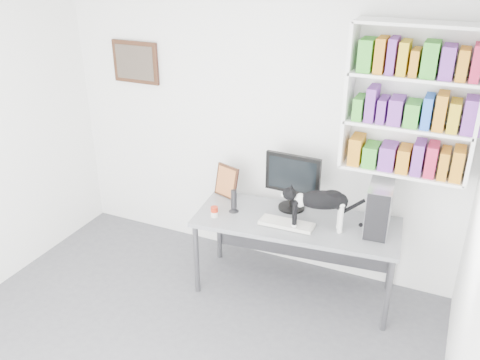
{
  "coord_description": "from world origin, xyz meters",
  "views": [
    {
      "loc": [
        1.77,
        -2.26,
        3.0
      ],
      "look_at": [
        0.05,
        1.53,
        1.04
      ],
      "focal_mm": 38.0,
      "sensor_mm": 36.0,
      "label": 1
    }
  ],
  "objects_px": {
    "keyboard": "(287,224)",
    "leaning_print": "(227,181)",
    "speaker": "(234,201)",
    "soup_can": "(214,212)",
    "bookshelf": "(411,102)",
    "cat": "(320,210)",
    "pc_tower": "(379,207)",
    "monitor": "(293,182)",
    "desk": "(295,256)"
  },
  "relations": [
    {
      "from": "desk",
      "to": "monitor",
      "type": "xyz_separation_m",
      "value": [
        -0.12,
        0.2,
        0.65
      ]
    },
    {
      "from": "speaker",
      "to": "soup_can",
      "type": "xyz_separation_m",
      "value": [
        -0.12,
        -0.16,
        -0.06
      ]
    },
    {
      "from": "leaning_print",
      "to": "cat",
      "type": "distance_m",
      "value": 1.03
    },
    {
      "from": "monitor",
      "to": "speaker",
      "type": "height_order",
      "value": "monitor"
    },
    {
      "from": "speaker",
      "to": "cat",
      "type": "relative_size",
      "value": 0.35
    },
    {
      "from": "bookshelf",
      "to": "desk",
      "type": "bearing_deg",
      "value": -157.69
    },
    {
      "from": "bookshelf",
      "to": "soup_can",
      "type": "height_order",
      "value": "bookshelf"
    },
    {
      "from": "monitor",
      "to": "keyboard",
      "type": "distance_m",
      "value": 0.41
    },
    {
      "from": "leaning_print",
      "to": "soup_can",
      "type": "xyz_separation_m",
      "value": [
        0.08,
        -0.42,
        -0.11
      ]
    },
    {
      "from": "keyboard",
      "to": "pc_tower",
      "type": "height_order",
      "value": "pc_tower"
    },
    {
      "from": "monitor",
      "to": "keyboard",
      "type": "xyz_separation_m",
      "value": [
        0.07,
        -0.31,
        -0.26
      ]
    },
    {
      "from": "bookshelf",
      "to": "leaning_print",
      "type": "bearing_deg",
      "value": -174.86
    },
    {
      "from": "keyboard",
      "to": "cat",
      "type": "height_order",
      "value": "cat"
    },
    {
      "from": "keyboard",
      "to": "leaning_print",
      "type": "relative_size",
      "value": 1.47
    },
    {
      "from": "keyboard",
      "to": "pc_tower",
      "type": "xyz_separation_m",
      "value": [
        0.73,
        0.26,
        0.2
      ]
    },
    {
      "from": "desk",
      "to": "soup_can",
      "type": "xyz_separation_m",
      "value": [
        -0.7,
        -0.24,
        0.43
      ]
    },
    {
      "from": "keyboard",
      "to": "desk",
      "type": "bearing_deg",
      "value": 64.5
    },
    {
      "from": "speaker",
      "to": "leaning_print",
      "type": "relative_size",
      "value": 0.69
    },
    {
      "from": "leaning_print",
      "to": "soup_can",
      "type": "height_order",
      "value": "leaning_print"
    },
    {
      "from": "pc_tower",
      "to": "soup_can",
      "type": "bearing_deg",
      "value": -168.89
    },
    {
      "from": "desk",
      "to": "speaker",
      "type": "xyz_separation_m",
      "value": [
        -0.58,
        -0.08,
        0.49
      ]
    },
    {
      "from": "keyboard",
      "to": "monitor",
      "type": "bearing_deg",
      "value": 99.76
    },
    {
      "from": "leaning_print",
      "to": "cat",
      "type": "height_order",
      "value": "cat"
    },
    {
      "from": "pc_tower",
      "to": "keyboard",
      "type": "bearing_deg",
      "value": -164.63
    },
    {
      "from": "speaker",
      "to": "pc_tower",
      "type": "bearing_deg",
      "value": -13.69
    },
    {
      "from": "bookshelf",
      "to": "speaker",
      "type": "bearing_deg",
      "value": -163.72
    },
    {
      "from": "pc_tower",
      "to": "soup_can",
      "type": "distance_m",
      "value": 1.44
    },
    {
      "from": "leaning_print",
      "to": "keyboard",
      "type": "bearing_deg",
      "value": -4.24
    },
    {
      "from": "monitor",
      "to": "leaning_print",
      "type": "relative_size",
      "value": 1.7
    },
    {
      "from": "speaker",
      "to": "monitor",
      "type": "bearing_deg",
      "value": 6.89
    },
    {
      "from": "keyboard",
      "to": "cat",
      "type": "relative_size",
      "value": 0.76
    },
    {
      "from": "monitor",
      "to": "leaning_print",
      "type": "xyz_separation_m",
      "value": [
        -0.66,
        -0.01,
        -0.11
      ]
    },
    {
      "from": "keyboard",
      "to": "leaning_print",
      "type": "height_order",
      "value": "leaning_print"
    },
    {
      "from": "bookshelf",
      "to": "soup_can",
      "type": "distance_m",
      "value": 1.91
    },
    {
      "from": "monitor",
      "to": "leaning_print",
      "type": "height_order",
      "value": "monitor"
    },
    {
      "from": "speaker",
      "to": "leaning_print",
      "type": "bearing_deg",
      "value": 103.6
    },
    {
      "from": "monitor",
      "to": "soup_can",
      "type": "height_order",
      "value": "monitor"
    },
    {
      "from": "desk",
      "to": "keyboard",
      "type": "xyz_separation_m",
      "value": [
        -0.05,
        -0.12,
        0.39
      ]
    },
    {
      "from": "monitor",
      "to": "cat",
      "type": "distance_m",
      "value": 0.44
    },
    {
      "from": "monitor",
      "to": "pc_tower",
      "type": "distance_m",
      "value": 0.8
    },
    {
      "from": "speaker",
      "to": "leaning_print",
      "type": "distance_m",
      "value": 0.33
    },
    {
      "from": "cat",
      "to": "pc_tower",
      "type": "bearing_deg",
      "value": 5.94
    },
    {
      "from": "bookshelf",
      "to": "keyboard",
      "type": "height_order",
      "value": "bookshelf"
    },
    {
      "from": "desk",
      "to": "speaker",
      "type": "height_order",
      "value": "speaker"
    },
    {
      "from": "bookshelf",
      "to": "cat",
      "type": "xyz_separation_m",
      "value": [
        -0.57,
        -0.4,
        -0.9
      ]
    },
    {
      "from": "bookshelf",
      "to": "pc_tower",
      "type": "bearing_deg",
      "value": -122.48
    },
    {
      "from": "keyboard",
      "to": "speaker",
      "type": "xyz_separation_m",
      "value": [
        -0.53,
        0.04,
        0.09
      ]
    },
    {
      "from": "pc_tower",
      "to": "bookshelf",
      "type": "bearing_deg",
      "value": 53.13
    },
    {
      "from": "monitor",
      "to": "keyboard",
      "type": "bearing_deg",
      "value": -76.38
    },
    {
      "from": "keyboard",
      "to": "soup_can",
      "type": "xyz_separation_m",
      "value": [
        -0.65,
        -0.12,
        0.03
      ]
    }
  ]
}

